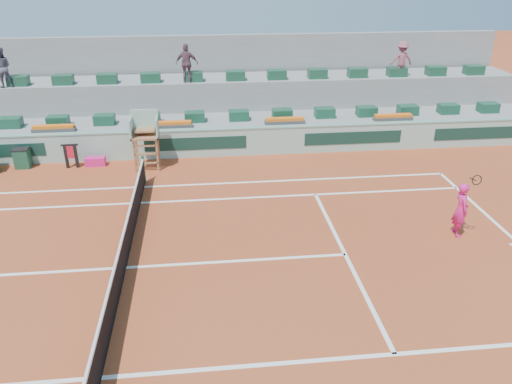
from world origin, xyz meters
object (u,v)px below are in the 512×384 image
Objects in this scene: umpire_chair at (145,132)px; player_bag at (95,161)px; drink_cooler_a at (22,158)px; tennis_player at (461,209)px.

player_bag is at bearing 169.77° from umpire_chair.
umpire_chair reaches higher than drink_cooler_a.
player_bag is 2.96m from drink_cooler_a.
umpire_chair is at bearing 146.81° from tennis_player.
drink_cooler_a reaches higher than player_bag.
player_bag is at bearing -2.44° from drink_cooler_a.
tennis_player reaches higher than player_bag.
tennis_player reaches higher than drink_cooler_a.
umpire_chair is 5.32m from drink_cooler_a.
drink_cooler_a is at bearing 177.56° from player_bag.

